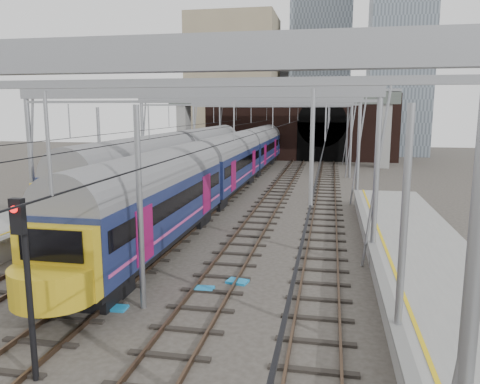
% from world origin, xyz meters
% --- Properties ---
extents(ground, '(160.00, 160.00, 0.00)m').
position_xyz_m(ground, '(0.00, 0.00, 0.00)').
color(ground, '#38332D').
rests_on(ground, ground).
extents(tracks, '(14.40, 80.00, 0.22)m').
position_xyz_m(tracks, '(0.00, 15.00, 0.02)').
color(tracks, '#4C3828').
rests_on(tracks, ground).
extents(overhead_line, '(16.80, 80.00, 8.00)m').
position_xyz_m(overhead_line, '(0.00, 21.49, 6.57)').
color(overhead_line, gray).
rests_on(overhead_line, ground).
extents(retaining_wall, '(28.00, 2.75, 9.00)m').
position_xyz_m(retaining_wall, '(1.40, 51.93, 4.33)').
color(retaining_wall, black).
rests_on(retaining_wall, ground).
extents(overbridge, '(28.00, 3.00, 9.25)m').
position_xyz_m(overbridge, '(0.00, 46.00, 7.27)').
color(overbridge, gray).
rests_on(overbridge, ground).
extents(city_skyline, '(37.50, 27.50, 60.00)m').
position_xyz_m(city_skyline, '(2.73, 70.48, 17.09)').
color(city_skyline, tan).
rests_on(city_skyline, ground).
extents(train_main, '(2.86, 66.11, 4.90)m').
position_xyz_m(train_main, '(-2.00, 32.93, 2.52)').
color(train_main, black).
rests_on(train_main, ground).
extents(train_second, '(3.02, 34.95, 5.13)m').
position_xyz_m(train_second, '(-6.00, 24.17, 2.62)').
color(train_second, black).
rests_on(train_second, ground).
extents(signal_near_left, '(0.36, 0.46, 4.72)m').
position_xyz_m(signal_near_left, '(-2.54, 1.48, 2.99)').
color(signal_near_left, black).
rests_on(signal_near_left, ground).
extents(signal_near_centre, '(0.34, 0.46, 4.78)m').
position_xyz_m(signal_near_centre, '(-0.98, -2.77, 3.02)').
color(signal_near_centre, black).
rests_on(signal_near_centre, ground).
extents(equip_cover_a, '(0.76, 0.54, 0.09)m').
position_xyz_m(equip_cover_a, '(-0.88, 1.71, 0.04)').
color(equip_cover_a, '#197EBC').
rests_on(equip_cover_a, ground).
extents(equip_cover_b, '(0.80, 0.58, 0.09)m').
position_xyz_m(equip_cover_b, '(1.63, 3.99, 0.05)').
color(equip_cover_b, '#197EBC').
rests_on(equip_cover_b, ground).
extents(equip_cover_c, '(0.92, 0.74, 0.10)m').
position_xyz_m(equip_cover_c, '(2.75, 5.00, 0.05)').
color(equip_cover_c, '#197EBC').
rests_on(equip_cover_c, ground).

